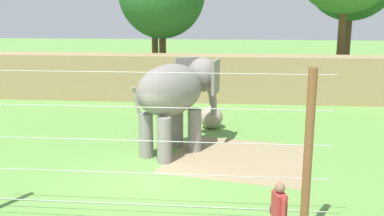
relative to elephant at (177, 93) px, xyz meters
name	(u,v)px	position (x,y,z in m)	size (l,w,h in m)	color
ground_plane	(149,182)	(-0.49, -2.95, -2.19)	(120.00, 120.00, 0.00)	#609342
dirt_patch	(238,158)	(2.20, -0.56, -2.19)	(4.57, 4.35, 0.01)	#937F5B
embankment_wall	(189,78)	(-0.49, 9.20, -0.92)	(36.00, 1.80, 2.55)	#997F56
elephant	(177,93)	(0.00, 0.00, 0.00)	(3.34, 3.98, 3.31)	gray
enrichment_ball	(211,117)	(1.08, 3.27, -1.70)	(0.99, 0.99, 0.99)	gray
cable_fence	(122,151)	(-0.49, -5.99, -0.20)	(9.21, 0.19, 3.95)	brown
zookeeper	(279,216)	(2.97, -6.73, -1.27)	(0.32, 0.57, 1.67)	tan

